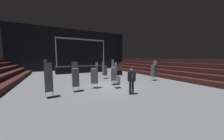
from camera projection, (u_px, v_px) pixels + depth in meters
name	position (u px, v px, depth m)	size (l,w,h in m)	color
ground_plane	(109.00, 86.00, 10.08)	(22.00, 30.00, 0.10)	#515459
arena_end_wall	(76.00, 50.00, 22.87)	(22.00, 0.30, 8.00)	black
bleacher_bank_right	(168.00, 68.00, 15.06)	(3.75, 24.00, 2.25)	black
stage_riser	(81.00, 69.00, 19.67)	(7.93, 3.28, 5.42)	black
man_with_tie	(132.00, 79.00, 7.46)	(0.57, 0.33, 1.78)	black
chair_stack_front_left	(47.00, 68.00, 14.65)	(0.60, 0.60, 2.22)	#B2B5BA
chair_stack_front_right	(75.00, 77.00, 8.09)	(0.45, 0.45, 2.14)	#B2B5BA
chair_stack_mid_left	(105.00, 70.00, 13.25)	(0.50, 0.50, 1.96)	#B2B5BA
chair_stack_mid_right	(114.00, 69.00, 13.08)	(0.51, 0.51, 2.22)	#B2B5BA
chair_stack_mid_centre	(95.00, 75.00, 9.04)	(0.62, 0.62, 2.05)	#B2B5BA
chair_stack_rear_left	(114.00, 73.00, 10.17)	(0.56, 0.56, 2.05)	#B2B5BA
chair_stack_rear_right	(49.00, 80.00, 6.84)	(0.46, 0.46, 2.14)	#B2B5BA
chair_stack_rear_centre	(154.00, 71.00, 12.20)	(0.49, 0.49, 2.14)	#B2B5BA
equipment_road_case	(119.00, 73.00, 16.13)	(0.90, 0.60, 0.65)	black
loose_chair_near_man	(117.00, 81.00, 9.17)	(0.47, 0.47, 0.95)	#B2B5BA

